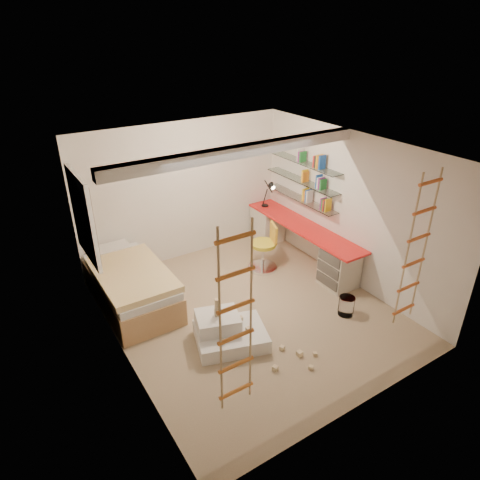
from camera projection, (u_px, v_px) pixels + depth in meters
floor at (250, 312)px, 6.79m from camera, size 4.50×4.50×0.00m
ceiling_beam at (240, 151)px, 5.86m from camera, size 4.00×0.18×0.16m
window_frame at (83, 217)px, 6.27m from camera, size 0.06×1.15×1.35m
window_blind at (86, 217)px, 6.29m from camera, size 0.02×1.00×1.20m
rope_ladder_left at (236, 322)px, 4.14m from camera, size 0.41×0.04×2.13m
rope_ladder_right at (416, 251)px, 5.42m from camera, size 0.41×0.04×2.13m
waste_bin at (346, 306)px, 6.66m from camera, size 0.25×0.25×0.31m
desk at (301, 241)px, 8.07m from camera, size 0.56×2.80×0.75m
shelves at (302, 181)px, 7.84m from camera, size 0.25×1.80×0.71m
bed at (131, 286)px, 6.85m from camera, size 1.02×2.00×0.69m
task_lamp at (270, 190)px, 8.43m from camera, size 0.14×0.36×0.57m
swivel_chair at (264, 253)px, 7.82m from camera, size 0.68×0.68×0.89m
play_platform at (227, 332)px, 6.08m from camera, size 1.16×1.02×0.43m
toy_blocks at (258, 336)px, 5.89m from camera, size 1.14×1.26×0.70m
books at (302, 175)px, 7.80m from camera, size 0.14×0.64×0.92m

